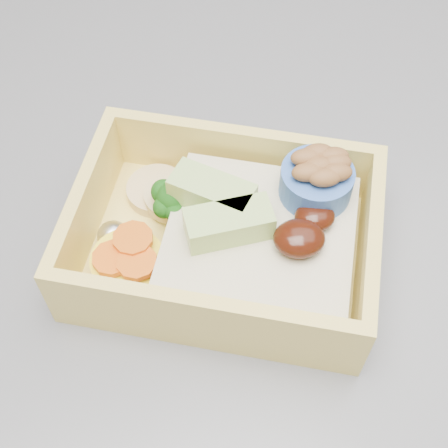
{
  "coord_description": "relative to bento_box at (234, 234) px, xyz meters",
  "views": [
    {
      "loc": [
        -0.02,
        -0.26,
        1.26
      ],
      "look_at": [
        -0.0,
        -0.04,
        0.96
      ],
      "focal_mm": 50.0,
      "sensor_mm": 36.0,
      "label": 1
    }
  ],
  "objects": [
    {
      "name": "bento_box",
      "position": [
        0.0,
        0.0,
        0.0
      ],
      "size": [
        0.21,
        0.18,
        0.07
      ],
      "rotation": [
        0.0,
        0.0,
        -0.28
      ],
      "color": "#EFD262",
      "rests_on": "island"
    }
  ]
}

